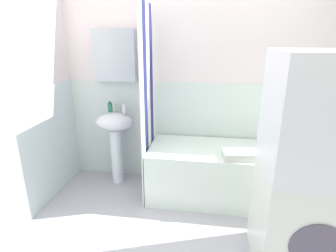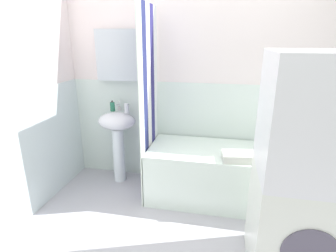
{
  "view_description": "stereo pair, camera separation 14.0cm",
  "coord_description": "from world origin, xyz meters",
  "px_view_note": "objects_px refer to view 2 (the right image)",
  "views": [
    {
      "loc": [
        0.11,
        -1.8,
        1.69
      ],
      "look_at": [
        -0.29,
        0.81,
        0.82
      ],
      "focal_mm": 28.91,
      "sensor_mm": 36.0,
      "label": 1
    },
    {
      "loc": [
        0.25,
        -1.78,
        1.69
      ],
      "look_at": [
        -0.29,
        0.81,
        0.82
      ],
      "focal_mm": 28.91,
      "sensor_mm": 36.0,
      "label": 2
    }
  ],
  "objects_px": {
    "washer_dryer_stack": "(305,175)",
    "bathtub": "(225,175)",
    "sink": "(117,132)",
    "body_wash_bottle": "(282,137)",
    "shampoo_bottle": "(294,139)",
    "soap_dispenser": "(113,107)",
    "towel_folded": "(241,157)",
    "toothbrush_cup": "(127,108)"
  },
  "relations": [
    {
      "from": "sink",
      "to": "washer_dryer_stack",
      "type": "relative_size",
      "value": 0.53
    },
    {
      "from": "bathtub",
      "to": "shampoo_bottle",
      "type": "bearing_deg",
      "value": 22.43
    },
    {
      "from": "towel_folded",
      "to": "toothbrush_cup",
      "type": "bearing_deg",
      "value": 163.07
    },
    {
      "from": "body_wash_bottle",
      "to": "soap_dispenser",
      "type": "bearing_deg",
      "value": -177.71
    },
    {
      "from": "washer_dryer_stack",
      "to": "bathtub",
      "type": "bearing_deg",
      "value": 119.98
    },
    {
      "from": "soap_dispenser",
      "to": "bathtub",
      "type": "height_order",
      "value": "soap_dispenser"
    },
    {
      "from": "bathtub",
      "to": "shampoo_bottle",
      "type": "height_order",
      "value": "shampoo_bottle"
    },
    {
      "from": "bathtub",
      "to": "body_wash_bottle",
      "type": "height_order",
      "value": "body_wash_bottle"
    },
    {
      "from": "shampoo_bottle",
      "to": "towel_folded",
      "type": "bearing_deg",
      "value": -138.74
    },
    {
      "from": "body_wash_bottle",
      "to": "sink",
      "type": "bearing_deg",
      "value": -175.76
    },
    {
      "from": "shampoo_bottle",
      "to": "washer_dryer_stack",
      "type": "height_order",
      "value": "washer_dryer_stack"
    },
    {
      "from": "shampoo_bottle",
      "to": "body_wash_bottle",
      "type": "distance_m",
      "value": 0.12
    },
    {
      "from": "sink",
      "to": "soap_dispenser",
      "type": "distance_m",
      "value": 0.3
    },
    {
      "from": "soap_dispenser",
      "to": "towel_folded",
      "type": "distance_m",
      "value": 1.55
    },
    {
      "from": "sink",
      "to": "shampoo_bottle",
      "type": "relative_size",
      "value": 5.57
    },
    {
      "from": "sink",
      "to": "toothbrush_cup",
      "type": "height_order",
      "value": "toothbrush_cup"
    },
    {
      "from": "bathtub",
      "to": "towel_folded",
      "type": "relative_size",
      "value": 4.67
    },
    {
      "from": "soap_dispenser",
      "to": "washer_dryer_stack",
      "type": "distance_m",
      "value": 2.13
    },
    {
      "from": "body_wash_bottle",
      "to": "towel_folded",
      "type": "xyz_separation_m",
      "value": [
        -0.46,
        -0.51,
        -0.05
      ]
    },
    {
      "from": "soap_dispenser",
      "to": "towel_folded",
      "type": "bearing_deg",
      "value": -16.48
    },
    {
      "from": "bathtub",
      "to": "soap_dispenser",
      "type": "bearing_deg",
      "value": 170.88
    },
    {
      "from": "bathtub",
      "to": "towel_folded",
      "type": "xyz_separation_m",
      "value": [
        0.13,
        -0.22,
        0.32
      ]
    },
    {
      "from": "soap_dispenser",
      "to": "toothbrush_cup",
      "type": "bearing_deg",
      "value": -13.42
    },
    {
      "from": "sink",
      "to": "washer_dryer_stack",
      "type": "distance_m",
      "value": 2.05
    },
    {
      "from": "soap_dispenser",
      "to": "body_wash_bottle",
      "type": "distance_m",
      "value": 1.93
    },
    {
      "from": "towel_folded",
      "to": "shampoo_bottle",
      "type": "bearing_deg",
      "value": 41.26
    },
    {
      "from": "shampoo_bottle",
      "to": "towel_folded",
      "type": "height_order",
      "value": "shampoo_bottle"
    },
    {
      "from": "shampoo_bottle",
      "to": "toothbrush_cup",
      "type": "bearing_deg",
      "value": -176.13
    },
    {
      "from": "bathtub",
      "to": "washer_dryer_stack",
      "type": "bearing_deg",
      "value": -60.02
    },
    {
      "from": "soap_dispenser",
      "to": "sink",
      "type": "bearing_deg",
      "value": -42.24
    },
    {
      "from": "body_wash_bottle",
      "to": "washer_dryer_stack",
      "type": "bearing_deg",
      "value": -93.96
    },
    {
      "from": "towel_folded",
      "to": "washer_dryer_stack",
      "type": "distance_m",
      "value": 0.78
    },
    {
      "from": "bathtub",
      "to": "towel_folded",
      "type": "distance_m",
      "value": 0.41
    },
    {
      "from": "toothbrush_cup",
      "to": "bathtub",
      "type": "xyz_separation_m",
      "value": [
        1.14,
        -0.17,
        -0.63
      ]
    },
    {
      "from": "sink",
      "to": "shampoo_bottle",
      "type": "distance_m",
      "value": 1.98
    },
    {
      "from": "body_wash_bottle",
      "to": "shampoo_bottle",
      "type": "bearing_deg",
      "value": 1.4
    },
    {
      "from": "bathtub",
      "to": "towel_folded",
      "type": "height_order",
      "value": "towel_folded"
    },
    {
      "from": "shampoo_bottle",
      "to": "bathtub",
      "type": "bearing_deg",
      "value": -157.57
    },
    {
      "from": "soap_dispenser",
      "to": "toothbrush_cup",
      "type": "distance_m",
      "value": 0.19
    },
    {
      "from": "toothbrush_cup",
      "to": "body_wash_bottle",
      "type": "relative_size",
      "value": 0.57
    },
    {
      "from": "soap_dispenser",
      "to": "washer_dryer_stack",
      "type": "height_order",
      "value": "washer_dryer_stack"
    },
    {
      "from": "shampoo_bottle",
      "to": "towel_folded",
      "type": "distance_m",
      "value": 0.77
    }
  ]
}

